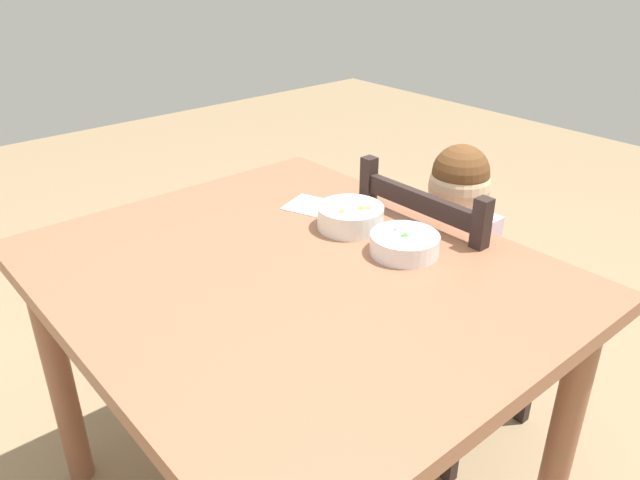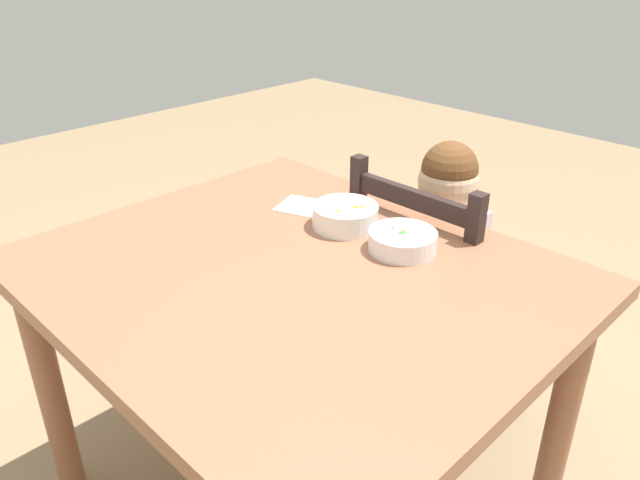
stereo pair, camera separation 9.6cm
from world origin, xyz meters
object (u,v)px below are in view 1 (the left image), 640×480
object	(u,v)px
dining_table	(293,309)
dining_chair	(442,310)
child_figure	(446,256)
spoon	(361,232)
bowl_of_peas	(405,243)
bowl_of_carrots	(350,216)

from	to	relation	value
dining_table	dining_chair	bearing A→B (deg)	87.19
child_figure	spoon	xyz separation A→B (m)	(-0.05, -0.30, 0.15)
bowl_of_peas	spoon	world-z (taller)	bowl_of_peas
dining_chair	child_figure	distance (m)	0.19
bowl_of_peas	child_figure	bearing A→B (deg)	107.66
dining_table	bowl_of_peas	xyz separation A→B (m)	(0.12, 0.24, 0.14)
child_figure	bowl_of_peas	xyz separation A→B (m)	(0.09, -0.29, 0.17)
bowl_of_peas	bowl_of_carrots	distance (m)	0.19
child_figure	bowl_of_peas	size ratio (longest dim) A/B	5.83
bowl_of_carrots	dining_table	bearing A→B (deg)	-74.78
dining_chair	child_figure	xyz separation A→B (m)	(0.00, -0.01, 0.19)
dining_table	child_figure	bearing A→B (deg)	87.15
bowl_of_carrots	spoon	bearing A→B (deg)	-7.11
dining_table	dining_chair	distance (m)	0.59
dining_chair	spoon	bearing A→B (deg)	-98.93
dining_table	spoon	size ratio (longest dim) A/B	9.73
bowl_of_carrots	dining_chair	bearing A→B (deg)	72.74
dining_table	spoon	distance (m)	0.27
child_figure	bowl_of_carrots	size ratio (longest dim) A/B	5.60
dining_chair	bowl_of_carrots	distance (m)	0.48
bowl_of_peas	spoon	bearing A→B (deg)	-177.72
child_figure	spoon	size ratio (longest dim) A/B	7.94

